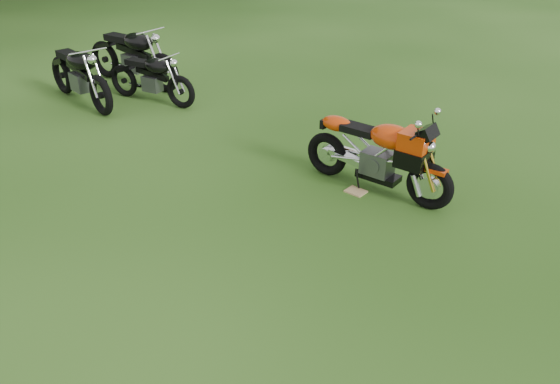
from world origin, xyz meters
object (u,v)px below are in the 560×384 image
Objects in this scene: vintage_moto_b at (132,54)px; vintage_moto_c at (79,73)px; vintage_moto_d at (151,76)px; plywood_board at (356,191)px; sport_motorcycle at (377,148)px.

vintage_moto_b is 1.06× the size of vintage_moto_c.
vintage_moto_d is at bearing -27.20° from vintage_moto_b.
vintage_moto_d is at bearing 167.91° from plywood_board.
plywood_board is at bearing -126.87° from sport_motorcycle.
sport_motorcycle is 7.98× the size of plywood_board.
vintage_moto_d is at bearing 51.62° from vintage_moto_c.
sport_motorcycle reaches higher than vintage_moto_d.
sport_motorcycle is 1.07× the size of vintage_moto_d.
vintage_moto_c is 1.17m from vintage_moto_d.
vintage_moto_c is at bearing -86.82° from vintage_moto_b.
plywood_board is 0.11× the size of vintage_moto_c.
plywood_board is at bearing -14.87° from vintage_moto_b.
sport_motorcycle is at bearing 49.01° from plywood_board.
vintage_moto_c reaches higher than plywood_board.
vintage_moto_c is (-5.40, 0.04, -0.01)m from sport_motorcycle.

